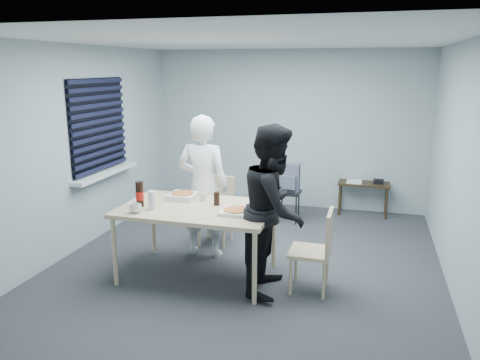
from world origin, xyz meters
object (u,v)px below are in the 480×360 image
(person_black, at_px, (274,209))
(backpack, at_px, (289,178))
(chair_right, at_px, (319,245))
(stool, at_px, (289,198))
(person_white, at_px, (203,187))
(chair_far, at_px, (217,205))
(soda_bottle, at_px, (140,194))
(dining_table, at_px, (197,212))
(mug_a, at_px, (136,208))
(mug_b, at_px, (203,197))
(side_table, at_px, (364,188))

(person_black, distance_m, backpack, 2.26)
(chair_right, height_order, person_black, person_black)
(stool, xyz_separation_m, backpack, (0.00, -0.01, 0.32))
(chair_right, xyz_separation_m, person_white, (-1.49, 0.62, 0.37))
(chair_far, distance_m, soda_bottle, 1.41)
(dining_table, bearing_deg, mug_a, -145.92)
(mug_b, distance_m, soda_bottle, 0.72)
(backpack, bearing_deg, person_black, -77.13)
(chair_far, distance_m, backpack, 1.34)
(person_black, distance_m, stool, 2.32)
(side_table, bearing_deg, mug_b, -124.24)
(chair_far, relative_size, mug_a, 7.24)
(person_white, bearing_deg, soda_bottle, 58.15)
(person_black, bearing_deg, mug_b, 70.57)
(dining_table, xyz_separation_m, mug_a, (-0.55, -0.37, 0.11))
(person_white, bearing_deg, mug_b, 109.07)
(chair_far, bearing_deg, chair_right, -36.90)
(chair_far, bearing_deg, person_black, -49.07)
(dining_table, distance_m, mug_a, 0.67)
(person_black, xyz_separation_m, mug_a, (-1.43, -0.30, -0.02))
(person_black, height_order, mug_b, person_black)
(dining_table, xyz_separation_m, soda_bottle, (-0.61, -0.15, 0.19))
(chair_right, relative_size, mug_a, 7.24)
(chair_far, distance_m, chair_right, 1.85)
(side_table, relative_size, mug_b, 7.94)
(backpack, relative_size, soda_bottle, 1.50)
(person_black, bearing_deg, backpack, 5.80)
(stool, bearing_deg, chair_far, -126.04)
(person_white, relative_size, backpack, 4.17)
(chair_right, xyz_separation_m, person_black, (-0.47, -0.06, 0.37))
(chair_far, distance_m, mug_b, 0.93)
(dining_table, xyz_separation_m, chair_far, (-0.13, 1.10, -0.24))
(chair_far, height_order, mug_b, mug_b)
(stool, distance_m, mug_b, 2.11)
(chair_right, bearing_deg, mug_b, 169.23)
(chair_far, xyz_separation_m, stool, (0.79, 1.08, -0.14))
(dining_table, xyz_separation_m, side_table, (1.74, 2.83, -0.31))
(dining_table, height_order, person_white, person_white)
(person_white, height_order, person_black, same)
(mug_b, height_order, soda_bottle, soda_bottle)
(person_white, bearing_deg, stool, -116.88)
(person_black, bearing_deg, soda_bottle, 92.88)
(mug_b, bearing_deg, person_black, -19.43)
(side_table, relative_size, backpack, 1.87)
(soda_bottle, bearing_deg, mug_b, 33.71)
(dining_table, relative_size, stool, 3.50)
(stool, distance_m, mug_a, 2.86)
(chair_far, bearing_deg, dining_table, -83.04)
(person_black, distance_m, soda_bottle, 1.50)
(dining_table, bearing_deg, side_table, 58.44)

